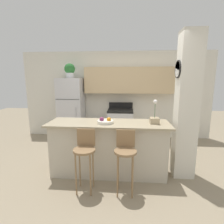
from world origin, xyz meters
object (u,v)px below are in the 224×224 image
bar_stool_left (85,151)px  trash_bin (90,135)px  bar_stool_right (125,153)px  fruit_bowl (105,121)px  stove_range (120,125)px  potted_plant_on_fridge (70,70)px  orchid_vase (155,118)px  refrigerator (71,109)px

bar_stool_left → trash_bin: bar_stool_left is taller
bar_stool_right → fruit_bowl: size_ratio=3.44×
stove_range → bar_stool_right: bearing=-86.1°
bar_stool_left → potted_plant_on_fridge: size_ratio=2.47×
bar_stool_right → orchid_vase: bearing=47.7°
refrigerator → fruit_bowl: bearing=-57.1°
stove_range → potted_plant_on_fridge: 2.10m
potted_plant_on_fridge → trash_bin: potted_plant_on_fridge is taller
trash_bin → bar_stool_right: bearing=-64.9°
orchid_vase → trash_bin: 2.40m
potted_plant_on_fridge → fruit_bowl: (1.22, -1.89, -0.99)m
orchid_vase → trash_bin: (-1.53, 1.63, -0.89)m
refrigerator → bar_stool_left: (0.96, -2.38, -0.24)m
bar_stool_left → orchid_vase: size_ratio=2.33×
bar_stool_left → fruit_bowl: 0.66m
bar_stool_left → fruit_bowl: fruit_bowl is taller
fruit_bowl → orchid_vase: bearing=4.2°
stove_range → refrigerator: bearing=179.9°
bar_stool_left → orchid_vase: orchid_vase is taller
refrigerator → potted_plant_on_fridge: bearing=120.0°
bar_stool_right → fruit_bowl: bearing=126.8°
refrigerator → fruit_bowl: (1.22, -1.89, 0.13)m
potted_plant_on_fridge → orchid_vase: (2.09, -1.83, -0.93)m
bar_stool_right → trash_bin: size_ratio=2.60×
refrigerator → potted_plant_on_fridge: size_ratio=4.48×
stove_range → orchid_vase: size_ratio=2.53×
fruit_bowl → trash_bin: fruit_bowl is taller
stove_range → trash_bin: (-0.86, -0.20, -0.27)m
bar_stool_right → potted_plant_on_fridge: 3.17m
refrigerator → potted_plant_on_fridge: (-0.00, 0.00, 1.11)m
bar_stool_right → potted_plant_on_fridge: (-1.59, 2.38, 1.35)m
potted_plant_on_fridge → refrigerator: bearing=-60.0°
refrigerator → bar_stool_left: refrigerator is taller
bar_stool_right → stove_range: bearing=93.9°
stove_range → bar_stool_right: stove_range is taller
refrigerator → bar_stool_right: refrigerator is taller
bar_stool_left → bar_stool_right: 0.63m
refrigerator → bar_stool_right: size_ratio=1.81×
bar_stool_right → orchid_vase: (0.50, 0.55, 0.42)m
orchid_vase → bar_stool_right: bearing=-132.3°
refrigerator → fruit_bowl: 2.26m
stove_range → bar_stool_right: size_ratio=1.08×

